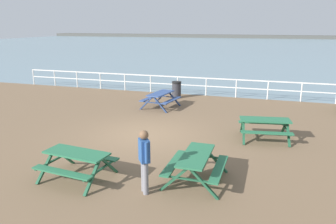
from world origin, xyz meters
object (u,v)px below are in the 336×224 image
object	(u,v)px
picnic_table_seaward	(77,159)
litter_bin	(177,90)
picnic_table_near_right	(161,96)
visitor	(144,158)
picnic_table_mid_centre	(265,124)
picnic_table_far_right	(196,161)

from	to	relation	value
picnic_table_seaward	litter_bin	distance (m)	10.69
picnic_table_near_right	litter_bin	bearing A→B (deg)	6.25
picnic_table_near_right	visitor	world-z (taller)	visitor
litter_bin	picnic_table_near_right	bearing A→B (deg)	-93.04
picnic_table_mid_centre	litter_bin	distance (m)	7.71
picnic_table_mid_centre	picnic_table_far_right	world-z (taller)	same
picnic_table_far_right	visitor	size ratio (longest dim) A/B	1.09
picnic_table_far_right	litter_bin	bearing A→B (deg)	19.23
picnic_table_near_right	picnic_table_mid_centre	size ratio (longest dim) A/B	1.00
litter_bin	picnic_table_mid_centre	bearing A→B (deg)	-49.00
picnic_table_mid_centre	litter_bin	size ratio (longest dim) A/B	2.12
picnic_table_seaward	litter_bin	bearing A→B (deg)	97.23
picnic_table_far_right	picnic_table_seaward	distance (m)	3.26
picnic_table_seaward	litter_bin	xyz separation A→B (m)	(-0.22, 10.68, -0.10)
picnic_table_far_right	litter_bin	xyz separation A→B (m)	(-3.38, 9.86, -0.10)
picnic_table_seaward	visitor	xyz separation A→B (m)	(2.06, -0.18, 0.36)
picnic_table_seaward	visitor	bearing A→B (deg)	1.17
visitor	litter_bin	distance (m)	11.11
picnic_table_mid_centre	picnic_table_seaward	distance (m)	6.86
picnic_table_mid_centre	litter_bin	xyz separation A→B (m)	(-5.06, 5.82, -0.10)
visitor	picnic_table_near_right	bearing A→B (deg)	69.94
picnic_table_far_right	litter_bin	distance (m)	10.42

